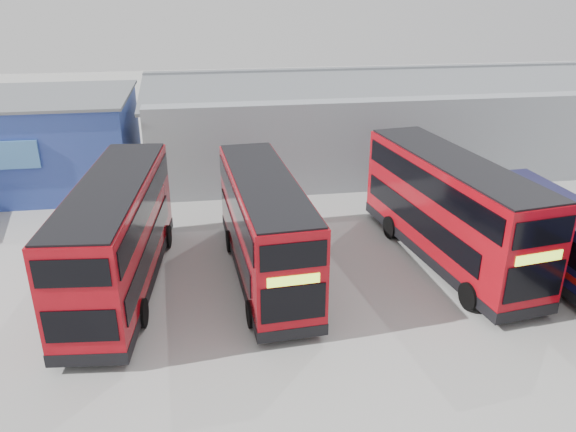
{
  "coord_description": "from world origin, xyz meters",
  "views": [
    {
      "loc": [
        -3.89,
        -14.23,
        11.09
      ],
      "look_at": [
        -0.73,
        6.45,
        2.1
      ],
      "focal_mm": 35.0,
      "sensor_mm": 36.0,
      "label": 1
    }
  ],
  "objects": [
    {
      "name": "ground_plane",
      "position": [
        0.0,
        0.0,
        0.0
      ],
      "size": [
        120.0,
        120.0,
        0.0
      ],
      "primitive_type": "plane",
      "color": "gray",
      "rests_on": "ground"
    },
    {
      "name": "office_block",
      "position": [
        -14.0,
        17.99,
        2.58
      ],
      "size": [
        12.3,
        8.32,
        5.12
      ],
      "color": "navy",
      "rests_on": "ground"
    },
    {
      "name": "maintenance_shed",
      "position": [
        8.0,
        20.0,
        2.6
      ],
      "size": [
        30.5,
        12.0,
        5.89
      ],
      "color": "gray",
      "rests_on": "ground"
    },
    {
      "name": "double_decker_left",
      "position": [
        -7.3,
        5.25,
        2.16
      ],
      "size": [
        3.4,
        10.42,
        4.33
      ],
      "rotation": [
        0.0,
        0.0,
        3.05
      ],
      "color": "#9F0913",
      "rests_on": "ground"
    },
    {
      "name": "double_decker_centre",
      "position": [
        -1.79,
        5.44,
        2.06
      ],
      "size": [
        3.02,
        9.9,
        4.13
      ],
      "rotation": [
        0.0,
        0.0,
        0.07
      ],
      "color": "#9F0913",
      "rests_on": "ground"
    },
    {
      "name": "double_decker_right",
      "position": [
        5.84,
        5.67,
        2.21
      ],
      "size": [
        4.0,
        10.73,
        4.44
      ],
      "rotation": [
        0.0,
        0.0,
        0.14
      ],
      "color": "#9F0913",
      "rests_on": "ground"
    },
    {
      "name": "single_decker_blue",
      "position": [
        9.84,
        3.03,
        1.44
      ],
      "size": [
        3.17,
        10.86,
        2.91
      ],
      "rotation": [
        0.0,
        0.0,
        3.21
      ],
      "color": "#0B1034",
      "rests_on": "ground"
    }
  ]
}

